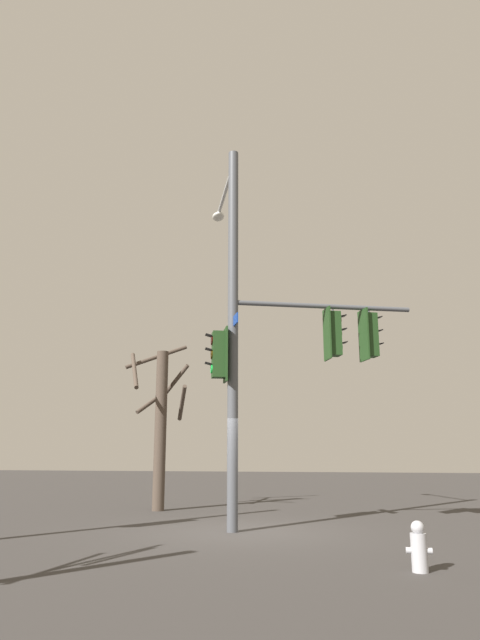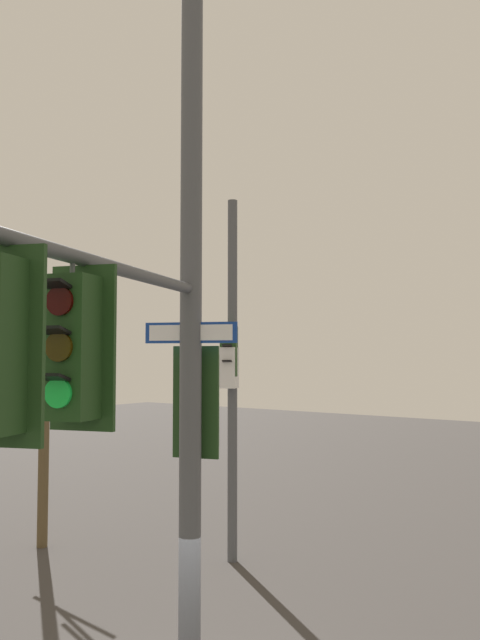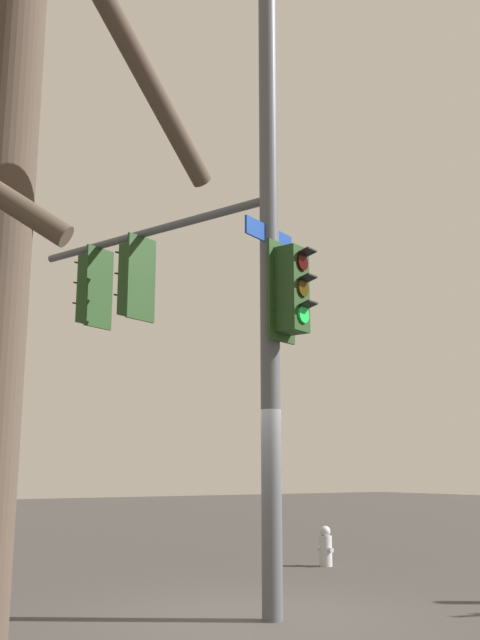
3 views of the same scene
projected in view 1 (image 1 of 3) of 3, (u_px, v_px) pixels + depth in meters
name	position (u px, v px, depth m)	size (l,w,h in m)	color
ground_plane	(241.00, 532.00, 12.68)	(80.00, 80.00, 0.00)	#393533
main_signal_pole_assembly	(266.00, 323.00, 14.02)	(5.63, 3.78, 9.32)	#4C4F54
fire_hydrant	(419.00, 548.00, 8.48)	(0.38, 0.24, 0.73)	#B2B2B7
bare_tree_behind_pole	(160.00, 419.00, 17.92)	(2.39, 2.70, 5.36)	#493C32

